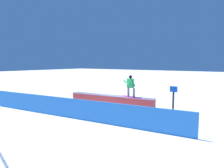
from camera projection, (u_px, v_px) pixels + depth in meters
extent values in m
plane|color=white|center=(111.00, 106.00, 13.97)|extent=(120.00, 120.00, 0.00)
cube|color=#D13A34|center=(111.00, 101.00, 13.93)|extent=(6.21, 1.21, 0.70)
cube|color=blue|center=(111.00, 103.00, 13.95)|extent=(6.22, 1.22, 0.17)
cube|color=#94889D|center=(111.00, 96.00, 13.89)|extent=(6.22, 1.27, 0.04)
cube|color=#C42C8F|center=(131.00, 97.00, 13.16)|extent=(1.55, 0.63, 0.01)
cylinder|color=gray|center=(128.00, 92.00, 13.31)|extent=(0.17, 0.17, 0.60)
cylinder|color=gray|center=(134.00, 93.00, 12.95)|extent=(0.17, 0.17, 0.60)
cube|color=green|center=(130.00, 83.00, 13.12)|extent=(0.45, 0.33, 0.59)
sphere|color=black|center=(130.00, 77.00, 13.07)|extent=(0.22, 0.22, 0.22)
cylinder|color=green|center=(127.00, 83.00, 13.14)|extent=(0.54, 0.21, 0.32)
cylinder|color=green|center=(133.00, 83.00, 13.15)|extent=(0.36, 0.17, 0.52)
cube|color=#2D83DD|center=(71.00, 108.00, 10.88)|extent=(12.68, 1.47, 1.08)
cylinder|color=#262628|center=(173.00, 105.00, 10.87)|extent=(0.10, 0.10, 1.43)
cube|color=blue|center=(174.00, 89.00, 10.78)|extent=(0.40, 0.04, 0.30)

